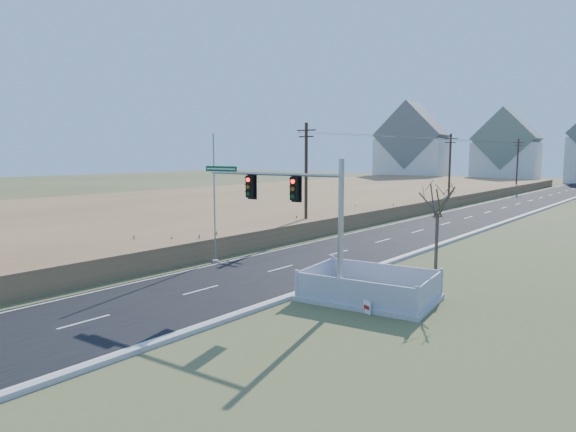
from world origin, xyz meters
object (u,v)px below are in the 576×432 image
object	(u,v)px
traffic_signal_mast	(305,212)
open_sign	(367,307)
flagpole	(215,212)
bare_tree	(438,198)
fence_enclosure	(369,294)

from	to	relation	value
traffic_signal_mast	open_sign	distance (m)	4.97
traffic_signal_mast	flagpole	world-z (taller)	flagpole
bare_tree	fence_enclosure	bearing A→B (deg)	-107.50
bare_tree	traffic_signal_mast	bearing A→B (deg)	-121.26
fence_enclosure	open_sign	size ratio (longest dim) A/B	11.47
flagpole	bare_tree	world-z (taller)	flagpole
traffic_signal_mast	open_sign	xyz separation A→B (m)	(3.32, -0.10, -3.70)
traffic_signal_mast	flagpole	bearing A→B (deg)	157.42
traffic_signal_mast	bare_tree	size ratio (longest dim) A/B	1.46
fence_enclosure	flagpole	distance (m)	11.70
traffic_signal_mast	bare_tree	world-z (taller)	traffic_signal_mast
open_sign	flagpole	distance (m)	12.96
fence_enclosure	flagpole	xyz separation A→B (m)	(-11.30, 1.10, 2.82)
traffic_signal_mast	bare_tree	bearing A→B (deg)	54.05
traffic_signal_mast	fence_enclosure	size ratio (longest dim) A/B	1.28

